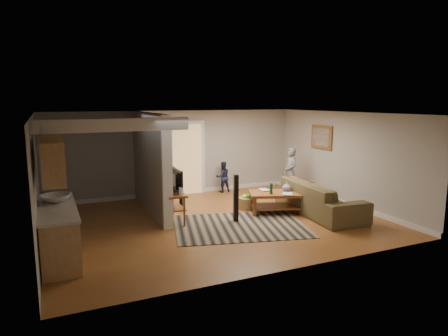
{
  "coord_description": "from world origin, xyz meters",
  "views": [
    {
      "loc": [
        -3.53,
        -8.28,
        2.79
      ],
      "look_at": [
        0.56,
        0.81,
        1.1
      ],
      "focal_mm": 32.0,
      "sensor_mm": 36.0,
      "label": 1
    }
  ],
  "objects_px": {
    "toddler": "(223,192)",
    "child": "(290,196)",
    "speaker_left": "(236,198)",
    "tv_console": "(173,194)",
    "sofa": "(318,213)",
    "coffee_table": "(277,197)",
    "toy_basket": "(247,202)",
    "speaker_right": "(181,191)"
  },
  "relations": [
    {
      "from": "child",
      "to": "speaker_right",
      "type": "bearing_deg",
      "value": -83.32
    },
    {
      "from": "tv_console",
      "to": "speaker_right",
      "type": "height_order",
      "value": "tv_console"
    },
    {
      "from": "toy_basket",
      "to": "child",
      "type": "height_order",
      "value": "child"
    },
    {
      "from": "speaker_right",
      "to": "toddler",
      "type": "distance_m",
      "value": 2.25
    },
    {
      "from": "toddler",
      "to": "speaker_left",
      "type": "bearing_deg",
      "value": 73.33
    },
    {
      "from": "sofa",
      "to": "speaker_right",
      "type": "xyz_separation_m",
      "value": [
        -3.01,
        1.83,
        0.46
      ]
    },
    {
      "from": "child",
      "to": "coffee_table",
      "type": "bearing_deg",
      "value": -37.23
    },
    {
      "from": "coffee_table",
      "to": "speaker_left",
      "type": "bearing_deg",
      "value": -168.49
    },
    {
      "from": "speaker_right",
      "to": "toddler",
      "type": "xyz_separation_m",
      "value": [
        1.77,
        1.3,
        -0.46
      ]
    },
    {
      "from": "speaker_right",
      "to": "toy_basket",
      "type": "height_order",
      "value": "speaker_right"
    },
    {
      "from": "toy_basket",
      "to": "toddler",
      "type": "relative_size",
      "value": 0.48
    },
    {
      "from": "toy_basket",
      "to": "child",
      "type": "xyz_separation_m",
      "value": [
        1.82,
        0.77,
        -0.17
      ]
    },
    {
      "from": "tv_console",
      "to": "speaker_left",
      "type": "xyz_separation_m",
      "value": [
        1.34,
        -0.59,
        -0.1
      ]
    },
    {
      "from": "toy_basket",
      "to": "child",
      "type": "bearing_deg",
      "value": 22.9
    },
    {
      "from": "speaker_left",
      "to": "child",
      "type": "relative_size",
      "value": 0.77
    },
    {
      "from": "toddler",
      "to": "tv_console",
      "type": "bearing_deg",
      "value": 46.77
    },
    {
      "from": "sofa",
      "to": "coffee_table",
      "type": "relative_size",
      "value": 1.8
    },
    {
      "from": "sofa",
      "to": "toy_basket",
      "type": "relative_size",
      "value": 6.0
    },
    {
      "from": "coffee_table",
      "to": "toy_basket",
      "type": "relative_size",
      "value": 3.34
    },
    {
      "from": "sofa",
      "to": "speaker_left",
      "type": "height_order",
      "value": "speaker_left"
    },
    {
      "from": "speaker_right",
      "to": "toy_basket",
      "type": "relative_size",
      "value": 2.01
    },
    {
      "from": "speaker_left",
      "to": "toy_basket",
      "type": "relative_size",
      "value": 2.43
    },
    {
      "from": "sofa",
      "to": "speaker_left",
      "type": "distance_m",
      "value": 2.28
    },
    {
      "from": "coffee_table",
      "to": "tv_console",
      "type": "distance_m",
      "value": 2.65
    },
    {
      "from": "coffee_table",
      "to": "child",
      "type": "xyz_separation_m",
      "value": [
        1.3,
        1.38,
        -0.41
      ]
    },
    {
      "from": "speaker_right",
      "to": "child",
      "type": "bearing_deg",
      "value": 20.35
    },
    {
      "from": "speaker_left",
      "to": "tv_console",
      "type": "bearing_deg",
      "value": 167.24
    },
    {
      "from": "coffee_table",
      "to": "child",
      "type": "bearing_deg",
      "value": 46.82
    },
    {
      "from": "speaker_right",
      "to": "child",
      "type": "height_order",
      "value": "speaker_right"
    },
    {
      "from": "coffee_table",
      "to": "speaker_left",
      "type": "height_order",
      "value": "speaker_left"
    },
    {
      "from": "coffee_table",
      "to": "speaker_right",
      "type": "bearing_deg",
      "value": 147.41
    },
    {
      "from": "tv_console",
      "to": "child",
      "type": "relative_size",
      "value": 0.81
    },
    {
      "from": "tv_console",
      "to": "toddler",
      "type": "relative_size",
      "value": 1.23
    },
    {
      "from": "speaker_left",
      "to": "speaker_right",
      "type": "bearing_deg",
      "value": 128.03
    },
    {
      "from": "speaker_left",
      "to": "toddler",
      "type": "bearing_deg",
      "value": 82.79
    },
    {
      "from": "toy_basket",
      "to": "toddler",
      "type": "xyz_separation_m",
      "value": [
        0.2,
        2.03,
        -0.17
      ]
    },
    {
      "from": "toddler",
      "to": "child",
      "type": "bearing_deg",
      "value": 143.84
    },
    {
      "from": "speaker_right",
      "to": "toy_basket",
      "type": "bearing_deg",
      "value": -5.18
    },
    {
      "from": "toy_basket",
      "to": "child",
      "type": "relative_size",
      "value": 0.32
    },
    {
      "from": "sofa",
      "to": "toddler",
      "type": "distance_m",
      "value": 3.36
    },
    {
      "from": "tv_console",
      "to": "toy_basket",
      "type": "distance_m",
      "value": 2.17
    },
    {
      "from": "tv_console",
      "to": "toy_basket",
      "type": "relative_size",
      "value": 2.55
    }
  ]
}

